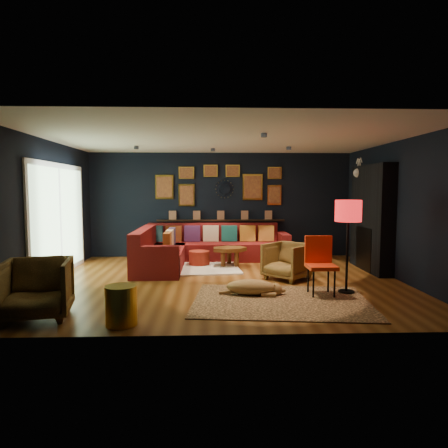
{
  "coord_description": "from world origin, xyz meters",
  "views": [
    {
      "loc": [
        -0.27,
        -7.27,
        1.7
      ],
      "look_at": [
        -0.0,
        0.3,
        1.03
      ],
      "focal_mm": 32.0,
      "sensor_mm": 36.0,
      "label": 1
    }
  ],
  "objects_px": {
    "armchair_left": "(36,286)",
    "orange_chair": "(320,260)",
    "dog": "(251,284)",
    "armchair_right": "(287,259)",
    "pouf": "(199,258)",
    "floor_lamp": "(348,215)",
    "sectional": "(195,249)",
    "gold_stool": "(121,305)",
    "coffee_table": "(229,251)"
  },
  "relations": [
    {
      "from": "armchair_left",
      "to": "orange_chair",
      "type": "distance_m",
      "value": 4.19
    },
    {
      "from": "dog",
      "to": "armchair_right",
      "type": "bearing_deg",
      "value": 62.4
    },
    {
      "from": "pouf",
      "to": "floor_lamp",
      "type": "height_order",
      "value": "floor_lamp"
    },
    {
      "from": "pouf",
      "to": "orange_chair",
      "type": "height_order",
      "value": "orange_chair"
    },
    {
      "from": "armchair_right",
      "to": "dog",
      "type": "distance_m",
      "value": 1.41
    },
    {
      "from": "pouf",
      "to": "dog",
      "type": "xyz_separation_m",
      "value": [
        0.89,
        -2.53,
        0.0
      ]
    },
    {
      "from": "sectional",
      "to": "gold_stool",
      "type": "relative_size",
      "value": 6.84
    },
    {
      "from": "armchair_left",
      "to": "floor_lamp",
      "type": "bearing_deg",
      "value": 2.17
    },
    {
      "from": "floor_lamp",
      "to": "dog",
      "type": "xyz_separation_m",
      "value": [
        -1.58,
        -0.09,
        -1.09
      ]
    },
    {
      "from": "gold_stool",
      "to": "coffee_table",
      "type": "bearing_deg",
      "value": 67.6
    },
    {
      "from": "coffee_table",
      "to": "armchair_left",
      "type": "distance_m",
      "value": 4.38
    },
    {
      "from": "armchair_left",
      "to": "floor_lamp",
      "type": "distance_m",
      "value": 4.72
    },
    {
      "from": "pouf",
      "to": "orange_chair",
      "type": "distance_m",
      "value": 3.22
    },
    {
      "from": "sectional",
      "to": "gold_stool",
      "type": "xyz_separation_m",
      "value": [
        -0.77,
        -4.16,
        -0.07
      ]
    },
    {
      "from": "sectional",
      "to": "dog",
      "type": "distance_m",
      "value": 3.01
    },
    {
      "from": "orange_chair",
      "to": "coffee_table",
      "type": "bearing_deg",
      "value": 119.28
    },
    {
      "from": "pouf",
      "to": "gold_stool",
      "type": "relative_size",
      "value": 0.92
    },
    {
      "from": "gold_stool",
      "to": "armchair_right",
      "type": "bearing_deg",
      "value": 43.74
    },
    {
      "from": "sectional",
      "to": "coffee_table",
      "type": "relative_size",
      "value": 3.77
    },
    {
      "from": "pouf",
      "to": "floor_lamp",
      "type": "xyz_separation_m",
      "value": [
        2.47,
        -2.44,
        1.1
      ]
    },
    {
      "from": "sectional",
      "to": "orange_chair",
      "type": "bearing_deg",
      "value": -52.9
    },
    {
      "from": "pouf",
      "to": "coffee_table",
      "type": "bearing_deg",
      "value": -9.08
    },
    {
      "from": "dog",
      "to": "pouf",
      "type": "bearing_deg",
      "value": 117.16
    },
    {
      "from": "orange_chair",
      "to": "pouf",
      "type": "bearing_deg",
      "value": 128.8
    },
    {
      "from": "sectional",
      "to": "floor_lamp",
      "type": "xyz_separation_m",
      "value": [
        2.57,
        -2.74,
        0.95
      ]
    },
    {
      "from": "sectional",
      "to": "dog",
      "type": "xyz_separation_m",
      "value": [
        0.99,
        -2.83,
        -0.14
      ]
    },
    {
      "from": "pouf",
      "to": "armchair_right",
      "type": "xyz_separation_m",
      "value": [
        1.7,
        -1.39,
        0.2
      ]
    },
    {
      "from": "sectional",
      "to": "armchair_right",
      "type": "height_order",
      "value": "sectional"
    },
    {
      "from": "armchair_right",
      "to": "dog",
      "type": "bearing_deg",
      "value": -80.14
    },
    {
      "from": "floor_lamp",
      "to": "coffee_table",
      "type": "bearing_deg",
      "value": 127.69
    },
    {
      "from": "coffee_table",
      "to": "armchair_right",
      "type": "relative_size",
      "value": 1.19
    },
    {
      "from": "coffee_table",
      "to": "orange_chair",
      "type": "relative_size",
      "value": 0.96
    },
    {
      "from": "armchair_left",
      "to": "sectional",
      "type": "bearing_deg",
      "value": 51.64
    },
    {
      "from": "orange_chair",
      "to": "floor_lamp",
      "type": "relative_size",
      "value": 0.62
    },
    {
      "from": "sectional",
      "to": "coffee_table",
      "type": "distance_m",
      "value": 0.88
    },
    {
      "from": "armchair_left",
      "to": "orange_chair",
      "type": "bearing_deg",
      "value": 3.0
    },
    {
      "from": "pouf",
      "to": "dog",
      "type": "distance_m",
      "value": 2.68
    },
    {
      "from": "sectional",
      "to": "armchair_right",
      "type": "bearing_deg",
      "value": -43.28
    },
    {
      "from": "coffee_table",
      "to": "gold_stool",
      "type": "height_order",
      "value": "gold_stool"
    },
    {
      "from": "armchair_right",
      "to": "orange_chair",
      "type": "xyz_separation_m",
      "value": [
        0.31,
        -1.1,
        0.18
      ]
    },
    {
      "from": "floor_lamp",
      "to": "dog",
      "type": "distance_m",
      "value": 1.92
    },
    {
      "from": "armchair_right",
      "to": "sectional",
      "type": "bearing_deg",
      "value": -178.07
    },
    {
      "from": "orange_chair",
      "to": "floor_lamp",
      "type": "bearing_deg",
      "value": 6.15
    },
    {
      "from": "pouf",
      "to": "gold_stool",
      "type": "bearing_deg",
      "value": -102.82
    },
    {
      "from": "floor_lamp",
      "to": "dog",
      "type": "bearing_deg",
      "value": -176.77
    },
    {
      "from": "dog",
      "to": "floor_lamp",
      "type": "bearing_deg",
      "value": 10.98
    },
    {
      "from": "coffee_table",
      "to": "armchair_left",
      "type": "height_order",
      "value": "armchair_left"
    },
    {
      "from": "orange_chair",
      "to": "floor_lamp",
      "type": "height_order",
      "value": "floor_lamp"
    },
    {
      "from": "orange_chair",
      "to": "dog",
      "type": "height_order",
      "value": "orange_chair"
    },
    {
      "from": "armchair_left",
      "to": "armchair_right",
      "type": "bearing_deg",
      "value": 18.35
    }
  ]
}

